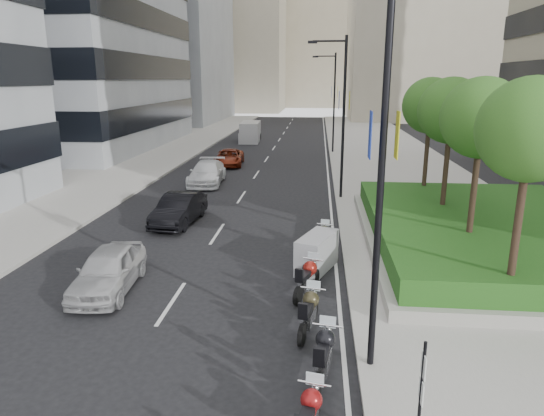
# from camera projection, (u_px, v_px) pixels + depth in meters

# --- Properties ---
(ground) EXTENTS (160.00, 160.00, 0.00)m
(ground) POSITION_uv_depth(u_px,v_px,m) (184.00, 383.00, 11.09)
(ground) COLOR black
(ground) RESTS_ON ground
(sidewalk_right) EXTENTS (10.00, 100.00, 0.15)m
(sidewalk_right) POSITION_uv_depth(u_px,v_px,m) (393.00, 164.00, 39.10)
(sidewalk_right) COLOR #9E9B93
(sidewalk_right) RESTS_ON ground
(sidewalk_left) EXTENTS (8.00, 100.00, 0.15)m
(sidewalk_left) POSITION_uv_depth(u_px,v_px,m) (141.00, 160.00, 41.02)
(sidewalk_left) COLOR #9E9B93
(sidewalk_left) RESTS_ON ground
(lane_edge) EXTENTS (0.12, 100.00, 0.01)m
(lane_edge) POSITION_uv_depth(u_px,v_px,m) (327.00, 164.00, 39.60)
(lane_edge) COLOR silver
(lane_edge) RESTS_ON ground
(lane_centre) EXTENTS (0.12, 100.00, 0.01)m
(lane_centre) POSITION_uv_depth(u_px,v_px,m) (264.00, 163.00, 40.08)
(lane_centre) COLOR silver
(lane_centre) RESTS_ON ground
(building_grey_far) EXTENTS (22.00, 26.00, 30.00)m
(building_grey_far) POSITION_uv_depth(u_px,v_px,m) (151.00, 25.00, 76.74)
(building_grey_far) COLOR gray
(building_grey_far) RESTS_ON ground
(building_cream_right) EXTENTS (28.00, 24.00, 36.00)m
(building_cream_right) POSITION_uv_depth(u_px,v_px,m) (435.00, 10.00, 81.37)
(building_cream_right) COLOR #B7AD93
(building_cream_right) RESTS_ON ground
(building_cream_left) EXTENTS (26.00, 24.00, 34.00)m
(building_cream_left) POSITION_uv_depth(u_px,v_px,m) (224.00, 30.00, 104.52)
(building_cream_left) COLOR #B7AD93
(building_cream_left) RESTS_ON ground
(building_cream_centre) EXTENTS (30.00, 24.00, 38.00)m
(building_cream_centre) POSITION_uv_depth(u_px,v_px,m) (317.00, 28.00, 121.41)
(building_cream_centre) COLOR #B7AD93
(building_cream_centre) RESTS_ON ground
(planter) EXTENTS (10.00, 14.00, 0.40)m
(planter) POSITION_uv_depth(u_px,v_px,m) (490.00, 241.00, 19.70)
(planter) COLOR #9A988F
(planter) RESTS_ON sidewalk_right
(hedge) EXTENTS (9.40, 13.40, 0.80)m
(hedge) POSITION_uv_depth(u_px,v_px,m) (492.00, 227.00, 19.55)
(hedge) COLOR #184D16
(hedge) RESTS_ON planter
(tree_0) EXTENTS (2.80, 2.80, 6.30)m
(tree_0) POSITION_uv_depth(u_px,v_px,m) (531.00, 131.00, 12.76)
(tree_0) COLOR #332319
(tree_0) RESTS_ON planter
(tree_1) EXTENTS (2.80, 2.80, 6.30)m
(tree_1) POSITION_uv_depth(u_px,v_px,m) (482.00, 119.00, 16.61)
(tree_1) COLOR #332319
(tree_1) RESTS_ON planter
(tree_2) EXTENTS (2.80, 2.80, 6.30)m
(tree_2) POSITION_uv_depth(u_px,v_px,m) (451.00, 111.00, 20.45)
(tree_2) COLOR #332319
(tree_2) RESTS_ON planter
(tree_3) EXTENTS (2.80, 2.80, 6.30)m
(tree_3) POSITION_uv_depth(u_px,v_px,m) (430.00, 106.00, 24.30)
(tree_3) COLOR #332319
(tree_3) RESTS_ON planter
(lamp_post_0) EXTENTS (2.34, 0.45, 9.00)m
(lamp_post_0) POSITION_uv_depth(u_px,v_px,m) (375.00, 160.00, 10.37)
(lamp_post_0) COLOR black
(lamp_post_0) RESTS_ON ground
(lamp_post_1) EXTENTS (2.34, 0.45, 9.00)m
(lamp_post_1) POSITION_uv_depth(u_px,v_px,m) (341.00, 110.00, 26.72)
(lamp_post_1) COLOR black
(lamp_post_1) RESTS_ON ground
(lamp_post_2) EXTENTS (2.34, 0.45, 9.00)m
(lamp_post_2) POSITION_uv_depth(u_px,v_px,m) (333.00, 98.00, 44.03)
(lamp_post_2) COLOR black
(lamp_post_2) RESTS_ON ground
(parking_sign) EXTENTS (0.06, 0.32, 2.50)m
(parking_sign) POSITION_uv_depth(u_px,v_px,m) (421.00, 396.00, 8.35)
(parking_sign) COLOR black
(parking_sign) RESTS_ON ground
(motorcycle_2) EXTENTS (0.72, 2.16, 1.08)m
(motorcycle_2) POSITION_uv_depth(u_px,v_px,m) (324.00, 354.00, 11.21)
(motorcycle_2) COLOR black
(motorcycle_2) RESTS_ON ground
(motorcycle_3) EXTENTS (0.74, 2.14, 1.07)m
(motorcycle_3) POSITION_uv_depth(u_px,v_px,m) (309.00, 312.00, 13.27)
(motorcycle_3) COLOR black
(motorcycle_3) RESTS_ON ground
(motorcycle_4) EXTENTS (0.93, 2.08, 1.07)m
(motorcycle_4) POSITION_uv_depth(u_px,v_px,m) (307.00, 278.00, 15.50)
(motorcycle_4) COLOR black
(motorcycle_4) RESTS_ON ground
(motorcycle_5) EXTENTS (1.61, 2.36, 1.33)m
(motorcycle_5) POSITION_uv_depth(u_px,v_px,m) (317.00, 253.00, 17.49)
(motorcycle_5) COLOR black
(motorcycle_5) RESTS_ON ground
(motorcycle_6) EXTENTS (0.66, 1.98, 0.99)m
(motorcycle_6) POSITION_uv_depth(u_px,v_px,m) (323.00, 238.00, 19.56)
(motorcycle_6) COLOR black
(motorcycle_6) RESTS_ON ground
(car_a) EXTENTS (1.99, 4.27, 1.42)m
(car_a) POSITION_uv_depth(u_px,v_px,m) (108.00, 270.00, 15.82)
(car_a) COLOR #B4B5B7
(car_a) RESTS_ON ground
(car_b) EXTENTS (1.83, 4.45, 1.43)m
(car_b) POSITION_uv_depth(u_px,v_px,m) (179.00, 209.00, 23.15)
(car_b) COLOR black
(car_b) RESTS_ON ground
(car_c) EXTENTS (2.37, 5.22, 1.48)m
(car_c) POSITION_uv_depth(u_px,v_px,m) (207.00, 173.00, 31.96)
(car_c) COLOR white
(car_c) RESTS_ON ground
(car_d) EXTENTS (2.49, 4.77, 1.28)m
(car_d) POSITION_uv_depth(u_px,v_px,m) (229.00, 157.00, 38.82)
(car_d) COLOR maroon
(car_d) RESTS_ON ground
(delivery_van) EXTENTS (2.21, 5.22, 2.15)m
(delivery_van) POSITION_uv_depth(u_px,v_px,m) (250.00, 133.00, 53.26)
(delivery_van) COLOR #B0B0B2
(delivery_van) RESTS_ON ground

